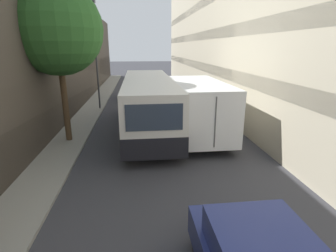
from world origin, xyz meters
name	(u,v)px	position (x,y,z in m)	size (l,w,h in m)	color
ground_plane	(161,134)	(0.00, 15.00, 0.00)	(150.00, 150.00, 0.00)	#38383D
sidewalk_left	(73,136)	(-4.60, 15.00, 0.05)	(1.67, 60.00, 0.11)	gray
building_left_shopfront	(23,67)	(-6.54, 15.00, 3.58)	(2.40, 60.00, 7.89)	#51473D
building_right_apartment	(270,21)	(5.52, 15.00, 5.69)	(2.40, 60.00, 11.44)	#B7AD93
bus	(148,103)	(-0.61, 15.87, 1.53)	(2.55, 10.46, 2.86)	silver
box_truck	(194,103)	(1.82, 15.31, 1.57)	(2.38, 8.32, 2.83)	silver
panel_van	(136,87)	(-1.32, 25.47, 1.01)	(1.92, 4.20, 1.80)	#BCBCC1
street_lamp	(95,36)	(-4.02, 21.20, 5.22)	(0.36, 0.80, 7.49)	#38383D
street_tree_left	(57,30)	(-4.60, 14.31, 5.20)	(4.02, 4.02, 7.12)	#4C3823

